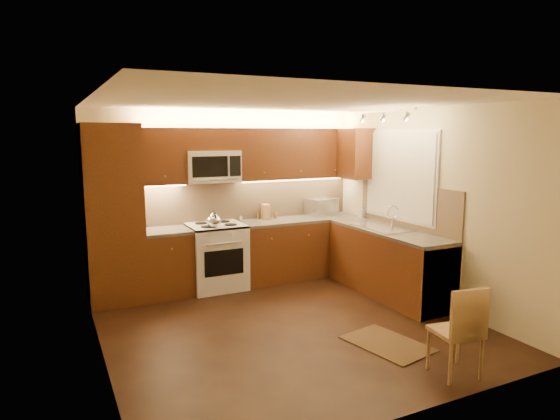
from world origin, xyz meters
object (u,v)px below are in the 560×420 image
kettle (214,219)px  knife_block (265,212)px  stove (216,256)px  microwave (211,166)px  toaster_oven (321,207)px  sink (382,222)px  dining_chair (456,329)px  soap_bottle (362,212)px

kettle → knife_block: size_ratio=1.04×
stove → microwave: 1.27m
kettle → toaster_oven: 1.92m
kettle → toaster_oven: size_ratio=0.53×
stove → knife_block: size_ratio=4.12×
knife_block → kettle: bearing=-150.8°
sink → stove: bearing=150.6°
stove → dining_chair: 3.53m
microwave → kettle: (-0.09, -0.33, -0.68)m
knife_block → stove: bearing=-160.3°
dining_chair → soap_bottle: bearing=78.5°
soap_bottle → dining_chair: 3.25m
sink → dining_chair: size_ratio=1.01×
microwave → dining_chair: (1.13, -3.47, -1.29)m
sink → toaster_oven: size_ratio=1.96×
soap_bottle → dining_chair: (-1.09, -3.00, -0.56)m
stove → sink: size_ratio=1.07×
sink → knife_block: (-1.15, 1.33, 0.04)m
stove → toaster_oven: bearing=4.6°
stove → dining_chair: stove is taller
knife_block → dining_chair: size_ratio=0.26×
soap_bottle → microwave: bearing=153.4°
stove → microwave: microwave is taller
stove → soap_bottle: 2.31m
microwave → sink: (2.00, -1.26, -0.74)m
sink → toaster_oven: toaster_oven is taller
stove → sink: bearing=-29.4°
sink → knife_block: size_ratio=3.85×
soap_bottle → stove: bearing=156.7°
kettle → dining_chair: (1.22, -3.15, -0.61)m
kettle → stove: bearing=62.0°
stove → dining_chair: bearing=-71.3°
microwave → toaster_oven: (1.80, 0.01, -0.69)m
kettle → sink: bearing=-26.7°
sink → knife_block: 1.76m
microwave → knife_block: 1.11m
toaster_oven → kettle: bearing=-177.0°
sink → soap_bottle: size_ratio=4.82×
stove → sink: sink is taller
stove → microwave: (0.00, 0.14, 1.26)m
toaster_oven → soap_bottle: (0.43, -0.48, -0.04)m
sink → kettle: size_ratio=3.70×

